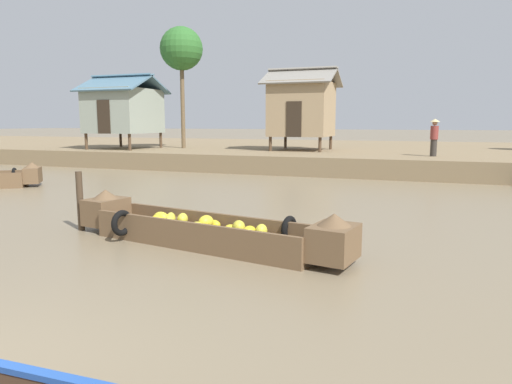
# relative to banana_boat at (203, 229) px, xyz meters

# --- Properties ---
(ground_plane) EXTENTS (300.00, 300.00, 0.00)m
(ground_plane) POSITION_rel_banana_boat_xyz_m (-0.18, 4.16, -0.32)
(ground_plane) COLOR #7A6B51
(riverbank_strip) EXTENTS (160.00, 20.00, 0.85)m
(riverbank_strip) POSITION_rel_banana_boat_xyz_m (-0.18, 21.69, 0.11)
(riverbank_strip) COLOR #7F6B4C
(riverbank_strip) RESTS_ON ground
(banana_boat) EXTENTS (6.04, 1.90, 0.89)m
(banana_boat) POSITION_rel_banana_boat_xyz_m (0.00, 0.00, 0.00)
(banana_boat) COLOR brown
(banana_boat) RESTS_ON ground
(stilt_house_left) EXTENTS (3.97, 3.99, 4.19)m
(stilt_house_left) POSITION_rel_banana_boat_xyz_m (-12.49, 14.76, 2.75)
(stilt_house_left) COLOR #4C3826
(stilt_house_left) RESTS_ON riverbank_strip
(stilt_house_mid_left) EXTENTS (3.76, 3.65, 4.39)m
(stilt_house_mid_left) POSITION_rel_banana_boat_xyz_m (-2.50, 16.79, 2.80)
(stilt_house_mid_left) COLOR #4C3826
(stilt_house_mid_left) RESTS_ON riverbank_strip
(palm_tree_far) EXTENTS (2.45, 2.45, 6.92)m
(palm_tree_far) POSITION_rel_banana_boat_xyz_m (-9.60, 16.47, 6.17)
(palm_tree_far) COLOR brown
(palm_tree_far) RESTS_ON riverbank_strip
(vendor_person) EXTENTS (0.44, 0.44, 1.66)m
(vendor_person) POSITION_rel_banana_boat_xyz_m (4.21, 14.32, 1.46)
(vendor_person) COLOR #332D28
(vendor_person) RESTS_ON riverbank_strip
(mooring_post) EXTENTS (0.14, 0.14, 1.30)m
(mooring_post) POSITION_rel_banana_boat_xyz_m (-3.10, 0.22, 0.33)
(mooring_post) COLOR #423323
(mooring_post) RESTS_ON ground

